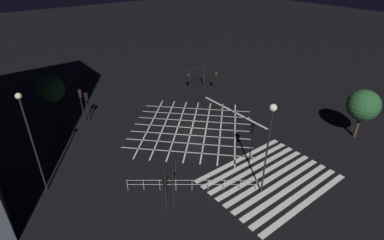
# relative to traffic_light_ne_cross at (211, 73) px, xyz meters

# --- Properties ---
(ground_plane) EXTENTS (200.00, 200.00, 0.00)m
(ground_plane) POSITION_rel_traffic_light_ne_cross_xyz_m (-8.54, -6.81, -2.58)
(ground_plane) COLOR black
(road_markings) EXTENTS (16.26, 23.07, 0.01)m
(road_markings) POSITION_rel_traffic_light_ne_cross_xyz_m (-8.27, -13.74, -2.58)
(road_markings) COLOR silver
(road_markings) RESTS_ON ground_plane
(traffic_light_ne_cross) EXTENTS (0.36, 2.72, 3.50)m
(traffic_light_ne_cross) POSITION_rel_traffic_light_ne_cross_xyz_m (0.00, 0.00, 0.00)
(traffic_light_ne_cross) COLOR black
(traffic_light_ne_cross) RESTS_ON ground_plane
(traffic_light_sw_main) EXTENTS (0.39, 0.36, 4.30)m
(traffic_light_sw_main) POSITION_rel_traffic_light_ne_cross_xyz_m (-16.93, -15.51, 0.49)
(traffic_light_sw_main) COLOR black
(traffic_light_sw_main) RESTS_ON ground_plane
(traffic_light_median_south) EXTENTS (0.36, 0.39, 4.23)m
(traffic_light_median_south) POSITION_rel_traffic_light_ne_cross_xyz_m (-8.41, -15.24, 0.44)
(traffic_light_median_south) COLOR black
(traffic_light_median_south) RESTS_ON ground_plane
(traffic_light_sw_cross) EXTENTS (0.36, 0.39, 3.40)m
(traffic_light_sw_cross) POSITION_rel_traffic_light_ne_cross_xyz_m (-17.58, -15.31, -0.15)
(traffic_light_sw_cross) COLOR black
(traffic_light_sw_cross) RESTS_ON ground_plane
(traffic_light_ne_main) EXTENTS (3.00, 0.36, 3.41)m
(traffic_light_ne_main) POSITION_rel_traffic_light_ne_cross_xyz_m (-1.62, 1.40, -0.05)
(traffic_light_ne_main) COLOR black
(traffic_light_ne_main) RESTS_ON ground_plane
(traffic_light_nw_main) EXTENTS (0.39, 0.36, 3.50)m
(traffic_light_nw_main) POSITION_rel_traffic_light_ne_cross_xyz_m (-16.97, 1.94, -0.08)
(traffic_light_nw_main) COLOR black
(traffic_light_nw_main) RESTS_ON ground_plane
(traffic_light_nw_cross) EXTENTS (0.36, 0.39, 4.12)m
(traffic_light_nw_cross) POSITION_rel_traffic_light_ne_cross_xyz_m (-17.59, 1.75, 0.36)
(traffic_light_nw_cross) COLOR black
(traffic_light_nw_cross) RESTS_ON ground_plane
(street_lamp_east) EXTENTS (0.56, 0.56, 7.98)m
(street_lamp_east) POSITION_rel_traffic_light_ne_cross_xyz_m (-10.37, -18.49, 3.31)
(street_lamp_east) COLOR black
(street_lamp_east) RESTS_ON ground_plane
(street_lamp_west) EXTENTS (0.45, 0.45, 8.72)m
(street_lamp_west) POSITION_rel_traffic_light_ne_cross_xyz_m (-24.25, -7.57, 3.16)
(street_lamp_west) COLOR black
(street_lamp_west) RESTS_ON ground_plane
(street_tree_near) EXTENTS (3.21, 3.21, 5.29)m
(street_tree_near) POSITION_rel_traffic_light_ne_cross_xyz_m (4.17, -18.82, 1.08)
(street_tree_near) COLOR #38281C
(street_tree_near) RESTS_ON ground_plane
(street_tree_far) EXTENTS (3.02, 3.02, 5.51)m
(street_tree_far) POSITION_rel_traffic_light_ne_cross_xyz_m (-19.97, 4.16, 1.39)
(street_tree_far) COLOR #38281C
(street_tree_far) RESTS_ON ground_plane
(pedestrian_railing) EXTENTS (8.44, 6.50, 1.05)m
(pedestrian_railing) POSITION_rel_traffic_light_ne_cross_xyz_m (-14.74, -14.88, -1.91)
(pedestrian_railing) COLOR #B7B7BC
(pedestrian_railing) RESTS_ON ground_plane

